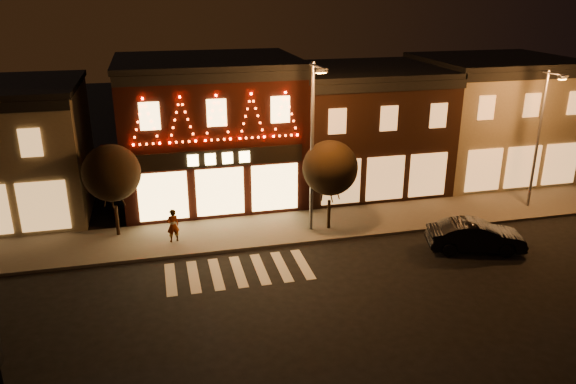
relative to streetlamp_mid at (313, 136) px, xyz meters
name	(u,v)px	position (x,y,z in m)	size (l,w,h in m)	color
ground	(255,320)	(-4.35, -7.21, -5.19)	(120.00, 120.00, 0.00)	black
sidewalk_far	(264,230)	(-2.35, 0.79, -5.12)	(44.00, 4.00, 0.15)	#47423D
building_pulp	(210,129)	(-4.35, 6.77, -1.03)	(10.20, 8.34, 8.30)	black
building_right_a	(362,127)	(5.15, 6.78, -1.43)	(9.20, 8.28, 7.50)	#341C12
building_right_b	(490,117)	(14.15, 6.78, -1.28)	(9.20, 8.28, 7.80)	#716650
streetlamp_mid	(313,136)	(0.00, 0.00, 0.00)	(0.56, 1.97, 8.59)	#59595E
streetlamp_right	(541,130)	(13.06, 0.23, -0.50)	(0.68, 1.77, 7.74)	#59595E
tree_left	(112,173)	(-9.73, 1.89, -1.73)	(2.83, 2.83, 4.73)	black
tree_right	(330,168)	(0.96, 0.15, -1.75)	(2.82, 2.82, 4.71)	black
dark_sedan	(476,236)	(7.12, -3.80, -4.44)	(1.59, 4.56, 1.50)	black
pedestrian	(173,225)	(-7.01, 0.39, -4.19)	(0.62, 0.41, 1.70)	gray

